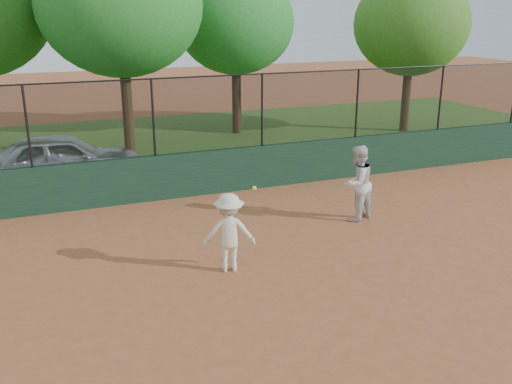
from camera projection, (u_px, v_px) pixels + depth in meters
name	position (u px, v px, depth m)	size (l,w,h in m)	color
ground	(260.00, 297.00, 10.06)	(80.00, 80.00, 0.00)	#A55A35
back_wall	(175.00, 176.00, 15.17)	(26.00, 0.20, 1.20)	#193925
grass_strip	(135.00, 148.00, 20.65)	(36.00, 12.00, 0.01)	#30541A
parked_car	(63.00, 159.00, 16.23)	(1.78, 4.41, 1.50)	silver
player_second	(357.00, 183.00, 13.49)	(0.89, 0.69, 1.82)	silver
player_main	(229.00, 232.00, 10.88)	(1.13, 0.85, 1.74)	beige
fence_assembly	(171.00, 115.00, 14.65)	(26.00, 0.06, 2.00)	black
tree_2	(120.00, 5.00, 18.08)	(5.28, 4.80, 7.23)	#4D321B
tree_3	(236.00, 23.00, 21.92)	(4.60, 4.18, 6.31)	#422916
tree_4	(412.00, 24.00, 22.32)	(4.64, 4.22, 6.26)	#472F19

